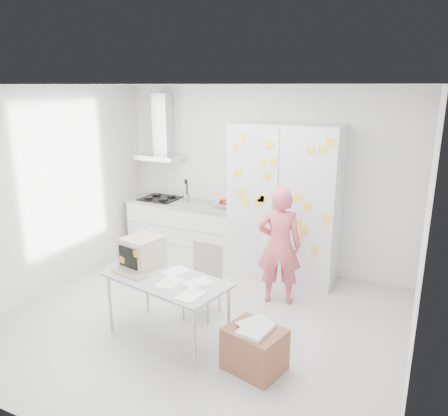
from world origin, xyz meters
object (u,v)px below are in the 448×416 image
at_px(cardboard_box, 255,348).
at_px(desk, 150,263).
at_px(person, 279,246).
at_px(chair, 204,275).

bearing_deg(cardboard_box, desk, 172.36).
bearing_deg(desk, person, 61.27).
bearing_deg(person, chair, 26.69).
height_order(chair, cardboard_box, chair).
relative_size(desk, chair, 1.64).
bearing_deg(chair, cardboard_box, -40.05).
relative_size(person, cardboard_box, 2.40).
xyz_separation_m(chair, cardboard_box, (0.96, -0.76, -0.28)).
bearing_deg(chair, desk, -122.60).
height_order(desk, cardboard_box, desk).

